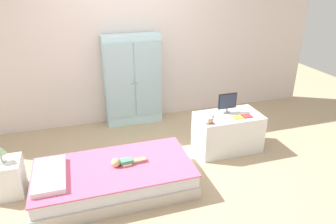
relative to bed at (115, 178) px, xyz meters
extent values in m
cube|color=tan|center=(0.56, 0.26, -0.16)|extent=(10.00, 10.00, 0.02)
cube|color=silver|center=(0.56, 1.84, 1.20)|extent=(6.40, 0.05, 2.70)
cube|color=beige|center=(0.00, 0.00, -0.08)|extent=(1.72, 0.89, 0.14)
cube|color=silver|center=(0.00, 0.00, 0.07)|extent=(1.68, 0.85, 0.14)
cube|color=#D65B84|center=(0.00, 0.00, 0.15)|extent=(1.71, 0.88, 0.02)
cube|color=white|center=(-0.66, 0.00, 0.18)|extent=(0.32, 0.64, 0.06)
cube|color=#4CA375|center=(0.14, 0.01, 0.18)|extent=(0.13, 0.09, 0.06)
cube|color=tan|center=(0.28, 0.03, 0.17)|extent=(0.16, 0.04, 0.04)
cube|color=tan|center=(0.29, 0.00, 0.17)|extent=(0.16, 0.04, 0.04)
cube|color=tan|center=(0.14, 0.06, 0.17)|extent=(0.10, 0.03, 0.03)
cube|color=tan|center=(0.14, -0.05, 0.17)|extent=(0.10, 0.03, 0.03)
sphere|color=tan|center=(0.04, 0.00, 0.20)|extent=(0.09, 0.09, 0.09)
sphere|color=#E0C67F|center=(0.02, 0.00, 0.20)|extent=(0.10, 0.10, 0.10)
cube|color=white|center=(-1.13, 0.28, 0.05)|extent=(0.34, 0.34, 0.40)
cylinder|color=#B7B2AD|center=(-1.13, 0.28, 0.26)|extent=(0.09, 0.09, 0.01)
cylinder|color=#B7B2AD|center=(-1.13, 0.28, 0.31)|extent=(0.02, 0.02, 0.09)
cube|color=silver|center=(0.56, 1.66, 0.56)|extent=(0.87, 0.25, 1.42)
cube|color=#9DC0C9|center=(0.35, 1.53, 0.60)|extent=(0.41, 0.02, 1.16)
cube|color=#9DC0C9|center=(0.78, 1.53, 0.60)|extent=(0.41, 0.02, 1.16)
sphere|color=gold|center=(0.52, 1.51, 0.56)|extent=(0.02, 0.02, 0.02)
sphere|color=gold|center=(0.60, 1.51, 0.56)|extent=(0.02, 0.02, 0.02)
cube|color=white|center=(1.61, 0.43, 0.11)|extent=(0.86, 0.50, 0.51)
cylinder|color=#99999E|center=(1.61, 0.52, 0.37)|extent=(0.10, 0.10, 0.01)
cylinder|color=#99999E|center=(1.61, 0.52, 0.40)|extent=(0.02, 0.02, 0.05)
cube|color=black|center=(1.61, 0.52, 0.53)|extent=(0.26, 0.02, 0.21)
cube|color=#28334C|center=(1.61, 0.51, 0.53)|extent=(0.24, 0.01, 0.19)
cube|color=#8E6642|center=(1.26, 0.28, 0.37)|extent=(0.10, 0.01, 0.01)
cube|color=#8E6642|center=(1.26, 0.25, 0.37)|extent=(0.10, 0.01, 0.01)
cube|color=tan|center=(1.26, 0.26, 0.42)|extent=(0.07, 0.03, 0.04)
cylinder|color=tan|center=(1.28, 0.28, 0.39)|extent=(0.01, 0.01, 0.02)
cylinder|color=tan|center=(1.28, 0.25, 0.39)|extent=(0.01, 0.01, 0.02)
cylinder|color=tan|center=(1.23, 0.28, 0.39)|extent=(0.01, 0.01, 0.02)
cylinder|color=tan|center=(1.23, 0.25, 0.39)|extent=(0.01, 0.01, 0.02)
cylinder|color=tan|center=(1.29, 0.26, 0.45)|extent=(0.02, 0.02, 0.02)
sphere|color=tan|center=(1.29, 0.26, 0.47)|extent=(0.04, 0.04, 0.04)
cube|color=gold|center=(1.67, 0.32, 0.37)|extent=(0.12, 0.11, 0.01)
cube|color=#CC3838|center=(1.81, 0.32, 0.37)|extent=(0.13, 0.11, 0.02)
camera|label=1|loc=(-0.27, -2.88, 2.09)|focal=33.06mm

